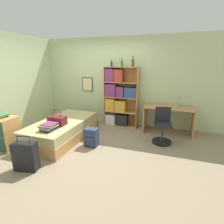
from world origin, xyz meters
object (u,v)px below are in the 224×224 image
Objects in this scene: book_stack_on_bed at (49,127)px; desk_lamp at (180,98)px; bookcase at (118,98)px; desk at (168,114)px; bottle_green at (112,64)px; backpack at (91,137)px; dresser at (3,133)px; handbag at (57,120)px; bottle_brown at (122,63)px; bottle_clear at (133,63)px; bed at (63,129)px; magazine_pile_on_dresser at (0,116)px; desk_chair at (162,131)px; suitcase at (26,156)px.

book_stack_on_bed is 1.01× the size of desk_lamp.
bookcase is 1.35× the size of desk.
bottle_green is 0.45× the size of backpack.
desk_lamp is at bearing 39.46° from backpack.
dresser is 1.97m from backpack.
handbag is at bearing 30.66° from dresser.
bottle_clear reaches higher than bottle_brown.
bed is at bearing -153.48° from desk.
bottle_green is at bearing 52.92° from dresser.
desk is at bearing 32.44° from handbag.
desk_lamp is at bearing 36.95° from book_stack_on_bed.
magazine_pile_on_dresser is 1.47× the size of bottle_brown.
desk_chair is (3.36, 1.44, -0.08)m from dresser.
desk is (1.05, -0.13, -1.35)m from bottle_clear.
desk_lamp reaches higher than desk.
bed is 2.87× the size of dresser.
dresser is at bearing 155.74° from suitcase.
magazine_pile_on_dresser is 3.03m from bookcase.
desk_chair is 1.69m from backpack.
suitcase is 3.46m from bottle_clear.
bottle_green is 2.15m from desk.
backpack is at bearing -12.10° from bed.
desk is at bearing 32.03° from magazine_pile_on_dresser.
bottle_brown reaches higher than backpack.
book_stack_on_bed is 0.29× the size of desk.
bed is 1.17× the size of bookcase.
bed is at bearing 167.90° from backpack.
suitcase is 3.31m from bottle_green.
bottle_green is at bearing 53.10° from magazine_pile_on_dresser.
handbag reaches higher than suitcase.
desk is 1.53× the size of desk_chair.
book_stack_on_bed is 2.60m from desk_chair.
magazine_pile_on_dresser reaches higher than book_stack_on_bed.
dresser is at bearing -136.55° from bed.
bed is at bearing -119.50° from bottle_green.
bottle_brown reaches higher than suitcase.
magazine_pile_on_dresser is 0.27× the size of desk.
handbag is 2.49m from desk_chair.
bottle_brown is 1.90m from desk.
dresser is (-1.02, -0.61, -0.21)m from handbag.
bottle_green is at bearing 167.38° from bottle_brown.
bottle_brown is at bearing 175.52° from desk.
magazine_pile_on_dresser is at bearing -156.61° from desk_chair.
handbag is 0.22× the size of bookcase.
bottle_brown reaches higher than bed.
bookcase is at bearing 179.68° from desk_lamp.
desk_lamp is at bearing 47.17° from suitcase.
dresser is 0.85× the size of desk_chair.
bed is at bearing -153.66° from desk_lamp.
magazine_pile_on_dresser is 0.41× the size of desk_chair.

